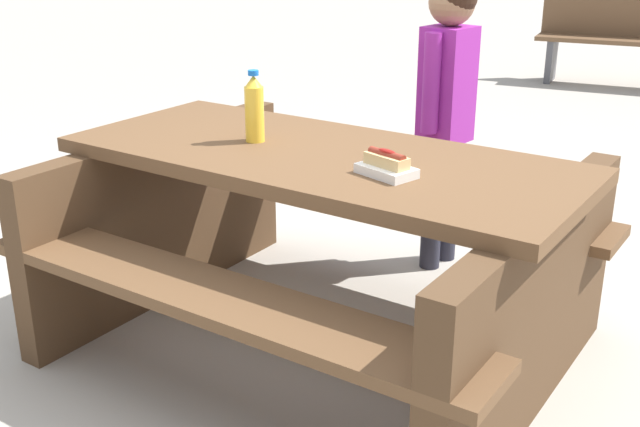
{
  "coord_description": "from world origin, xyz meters",
  "views": [
    {
      "loc": [
        1.6,
        -2.01,
        1.49
      ],
      "look_at": [
        0.0,
        0.0,
        0.52
      ],
      "focal_mm": 43.81,
      "sensor_mm": 36.0,
      "label": 1
    }
  ],
  "objects_px": {
    "picnic_table": "(320,235)",
    "child_in_coat": "(448,86)",
    "hotdog_tray": "(387,166)",
    "park_bench_near": "(620,38)",
    "soda_bottle": "(254,109)"
  },
  "relations": [
    {
      "from": "picnic_table",
      "to": "park_bench_near",
      "type": "height_order",
      "value": "park_bench_near"
    },
    {
      "from": "picnic_table",
      "to": "child_in_coat",
      "type": "bearing_deg",
      "value": 92.59
    },
    {
      "from": "soda_bottle",
      "to": "park_bench_near",
      "type": "bearing_deg",
      "value": 95.97
    },
    {
      "from": "hotdog_tray",
      "to": "park_bench_near",
      "type": "height_order",
      "value": "park_bench_near"
    },
    {
      "from": "picnic_table",
      "to": "park_bench_near",
      "type": "distance_m",
      "value": 5.71
    },
    {
      "from": "picnic_table",
      "to": "child_in_coat",
      "type": "distance_m",
      "value": 1.01
    },
    {
      "from": "child_in_coat",
      "to": "picnic_table",
      "type": "bearing_deg",
      "value": -87.41
    },
    {
      "from": "picnic_table",
      "to": "child_in_coat",
      "type": "relative_size",
      "value": 1.48
    },
    {
      "from": "picnic_table",
      "to": "hotdog_tray",
      "type": "height_order",
      "value": "hotdog_tray"
    },
    {
      "from": "picnic_table",
      "to": "park_bench_near",
      "type": "relative_size",
      "value": 1.23
    },
    {
      "from": "hotdog_tray",
      "to": "child_in_coat",
      "type": "height_order",
      "value": "child_in_coat"
    },
    {
      "from": "soda_bottle",
      "to": "child_in_coat",
      "type": "bearing_deg",
      "value": 76.8
    },
    {
      "from": "picnic_table",
      "to": "soda_bottle",
      "type": "bearing_deg",
      "value": -172.4
    },
    {
      "from": "picnic_table",
      "to": "soda_bottle",
      "type": "height_order",
      "value": "soda_bottle"
    },
    {
      "from": "soda_bottle",
      "to": "child_in_coat",
      "type": "height_order",
      "value": "child_in_coat"
    }
  ]
}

